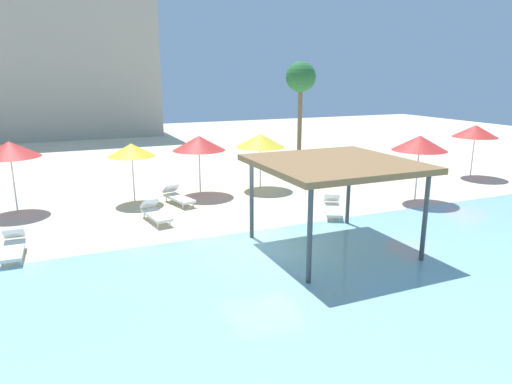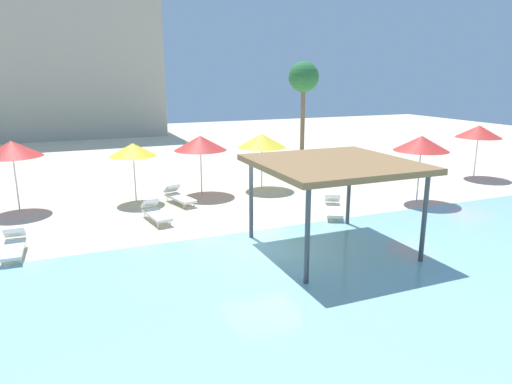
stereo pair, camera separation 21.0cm
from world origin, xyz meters
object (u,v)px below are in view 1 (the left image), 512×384
Objects in this scene: beach_umbrella_red_5 at (9,149)px; lounge_chair_3 at (155,212)px; beach_umbrella_red_1 at (199,143)px; lounge_chair_0 at (333,207)px; lounge_chair_2 at (13,246)px; shade_pavilion at (334,166)px; lounge_chair_4 at (177,196)px; beach_umbrella_yellow_6 at (131,150)px; beach_umbrella_yellow_0 at (260,141)px; beach_umbrella_red_3 at (475,131)px; beach_umbrella_red_2 at (420,143)px; palm_tree_0 at (301,79)px.

lounge_chair_3 is (4.86, -3.39, -2.22)m from beach_umbrella_red_5.
beach_umbrella_red_1 is 6.81m from lounge_chair_0.
shade_pavilion is at bearing 71.36° from lounge_chair_2.
shade_pavilion is at bearing 8.70° from lounge_chair_4.
beach_umbrella_yellow_6 is at bearing -98.73° from lounge_chair_0.
lounge_chair_4 is at bearing -166.37° from beach_umbrella_yellow_0.
beach_umbrella_yellow_0 is at bearing 169.59° from beach_umbrella_red_3.
beach_umbrella_yellow_6 is (-11.26, 4.77, -0.28)m from beach_umbrella_red_2.
beach_umbrella_red_5 is 6.76m from lounge_chair_4.
beach_umbrella_red_2 is 4.96m from lounge_chair_0.
lounge_chair_0 is 1.03× the size of lounge_chair_2.
beach_umbrella_red_2 reaches higher than beach_umbrella_yellow_6.
beach_umbrella_red_3 is at bearing 98.39° from lounge_chair_2.
palm_tree_0 is (-6.01, 8.36, 2.63)m from beach_umbrella_red_3.
beach_umbrella_red_5 is at bearing 161.99° from beach_umbrella_red_2.
lounge_chair_2 is (0.20, -5.25, -2.22)m from beach_umbrella_red_5.
lounge_chair_0 is (11.43, -5.44, -2.22)m from beach_umbrella_red_5.
lounge_chair_2 and lounge_chair_4 have the same top height.
beach_umbrella_red_5 is 0.46× the size of palm_tree_0.
lounge_chair_0 is (6.84, -5.05, -1.96)m from beach_umbrella_yellow_6.
palm_tree_0 reaches higher than lounge_chair_2.
beach_umbrella_red_2 is at bearing -156.58° from beach_umbrella_red_3.
palm_tree_0 reaches higher than beach_umbrella_red_1.
beach_umbrella_yellow_6 is at bearing 176.29° from lounge_chair_3.
beach_umbrella_yellow_6 is at bearing -151.29° from palm_tree_0.
shade_pavilion is 1.57× the size of beach_umbrella_red_2.
beach_umbrella_red_2 reaches higher than beach_umbrella_red_3.
beach_umbrella_yellow_0 reaches higher than lounge_chair_3.
beach_umbrella_red_2 is 16.66m from beach_umbrella_red_5.
lounge_chair_2 is (-4.39, -4.86, -1.96)m from beach_umbrella_yellow_6.
beach_umbrella_red_1 is 0.94× the size of beach_umbrella_red_2.
shade_pavilion is 14.16m from beach_umbrella_red_3.
beach_umbrella_yellow_0 is at bearing 0.88° from beach_umbrella_yellow_6.
palm_tree_0 is at bearing 48.36° from beach_umbrella_yellow_0.
beach_umbrella_yellow_0 is at bearing 109.42° from lounge_chair_3.
palm_tree_0 is (8.54, 6.15, 2.73)m from beach_umbrella_red_1.
lounge_chair_0 is (2.04, 3.10, -2.35)m from shade_pavilion.
beach_umbrella_yellow_6 is 1.31× the size of lounge_chair_3.
beach_umbrella_red_5 is (-22.16, 2.41, 0.07)m from beach_umbrella_red_3.
beach_umbrella_yellow_0 is 6.02m from beach_umbrella_yellow_6.
lounge_chair_4 is at bearing -100.52° from lounge_chair_0.
beach_umbrella_yellow_6 is at bearing 157.04° from beach_umbrella_red_2.
shade_pavilion is 7.25m from lounge_chair_3.
lounge_chair_2 is 0.96× the size of lounge_chair_4.
beach_umbrella_red_2 is at bearing -42.84° from beach_umbrella_yellow_0.
lounge_chair_2 is 7.19m from lounge_chair_4.
beach_umbrella_red_3 reaches higher than lounge_chair_0.
beach_umbrella_yellow_6 is at bearing -4.77° from beach_umbrella_red_5.
palm_tree_0 is at bearing 125.70° from beach_umbrella_red_3.
lounge_chair_3 is at bearing -34.86° from beach_umbrella_red_5.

